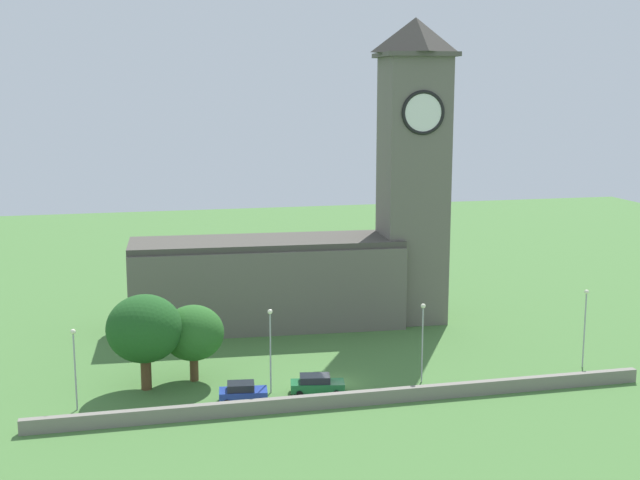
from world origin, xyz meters
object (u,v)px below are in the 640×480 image
object	(u,v)px
church	(323,239)
streetlamp_west_end	(74,356)
tree_churchyard	(193,333)
car_green	(317,384)
streetlamp_central	(423,330)
streetlamp_west_mid	(270,338)
tree_riverside_east	(144,329)
streetlamp_east_mid	(585,316)
car_blue	(243,392)

from	to	relation	value
church	streetlamp_west_end	distance (m)	34.37
streetlamp_west_end	tree_churchyard	world-z (taller)	tree_churchyard
car_green	streetlamp_west_end	xyz separation A→B (m)	(-20.54, 0.79, 3.85)
car_green	streetlamp_central	world-z (taller)	streetlamp_central
streetlamp_west_mid	tree_churchyard	bearing A→B (deg)	143.50
streetlamp_west_mid	tree_riverside_east	distance (m)	11.30
car_green	streetlamp_central	bearing A→B (deg)	4.14
streetlamp_east_mid	church	bearing A→B (deg)	134.77
streetlamp_west_end	streetlamp_central	xyz separation A→B (m)	(30.62, -0.06, 0.22)
church	streetlamp_central	size ratio (longest dim) A/B	4.91
tree_churchyard	streetlamp_central	bearing A→B (deg)	-14.10
streetlamp_west_mid	streetlamp_west_end	bearing A→B (deg)	-178.80
streetlamp_west_end	streetlamp_central	size ratio (longest dim) A/B	0.95
streetlamp_west_end	tree_riverside_east	distance (m)	7.01
streetlamp_west_end	streetlamp_west_mid	distance (m)	16.61
car_green	streetlamp_central	distance (m)	10.90
car_blue	car_green	xyz separation A→B (m)	(6.70, 0.58, -0.02)
car_green	streetlamp_west_end	distance (m)	20.91
tree_churchyard	car_green	bearing A→B (deg)	-29.57
church	tree_churchyard	size ratio (longest dim) A/B	5.13
car_green	tree_churchyard	size ratio (longest dim) A/B	0.70
car_green	streetlamp_central	xyz separation A→B (m)	(10.08, 0.73, 4.07)
tree_riverside_east	tree_churchyard	size ratio (longest dim) A/B	1.22
church	streetlamp_east_mid	world-z (taller)	church
tree_churchyard	streetlamp_west_end	bearing A→B (deg)	-153.62
streetlamp_west_end	streetlamp_east_mid	bearing A→B (deg)	0.43
church	streetlamp_east_mid	bearing A→B (deg)	-45.23
streetlamp_west_end	tree_riverside_east	world-z (taller)	tree_riverside_east
car_blue	streetlamp_west_end	bearing A→B (deg)	174.37
streetlamp_central	car_blue	bearing A→B (deg)	-175.54
streetlamp_central	streetlamp_east_mid	world-z (taller)	streetlamp_east_mid
car_green	streetlamp_east_mid	size ratio (longest dim) A/B	0.65
church	tree_churchyard	xyz separation A→B (m)	(-16.15, -16.37, -5.27)
car_blue	tree_riverside_east	distance (m)	10.62
car_green	streetlamp_east_mid	world-z (taller)	streetlamp_east_mid
tree_churchyard	streetlamp_east_mid	bearing A→B (deg)	-7.25
tree_riverside_east	tree_churchyard	bearing A→B (deg)	16.54
streetlamp_east_mid	streetlamp_west_mid	bearing A→B (deg)	-179.98
car_green	tree_riverside_east	world-z (taller)	tree_riverside_east
streetlamp_west_end	tree_riverside_east	bearing A→B (deg)	32.83
church	car_green	distance (m)	24.66
streetlamp_east_mid	tree_churchyard	distance (m)	37.37
car_green	streetlamp_west_mid	xyz separation A→B (m)	(-3.94, 1.13, 4.19)
car_blue	streetlamp_central	size ratio (longest dim) A/B	0.58
car_blue	tree_riverside_east	xyz separation A→B (m)	(-8.00, 5.13, 4.73)
church	streetlamp_west_end	world-z (taller)	church
car_blue	streetlamp_east_mid	bearing A→B (deg)	2.95
car_blue	tree_churchyard	world-z (taller)	tree_churchyard
streetlamp_central	tree_riverside_east	xyz separation A→B (m)	(-24.78, 3.82, 0.68)
car_green	streetlamp_west_mid	world-z (taller)	streetlamp_west_mid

